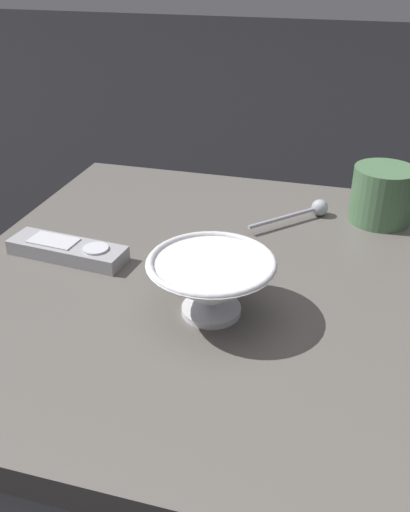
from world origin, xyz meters
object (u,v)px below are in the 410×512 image
Objects in this scene: coffee_mug at (382,195)px; cereal_bowl at (211,283)px; teaspoon at (312,210)px; tv_remote_near at (68,250)px.

cereal_bowl is at bearing -30.97° from coffee_mug.
coffee_mug is (-0.30, 0.18, 0.00)m from cereal_bowl.
cereal_bowl is 1.30× the size of teaspoon.
tv_remote_near is (0.21, -0.30, -0.00)m from teaspoon.
cereal_bowl reaches higher than tv_remote_near.
cereal_bowl is 0.87× the size of tv_remote_near.
teaspoon is at bearing -80.62° from coffee_mug.
cereal_bowl is 0.23m from tv_remote_near.
cereal_bowl is at bearing -16.19° from teaspoon.
tv_remote_near is at bearing -108.48° from cereal_bowl.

